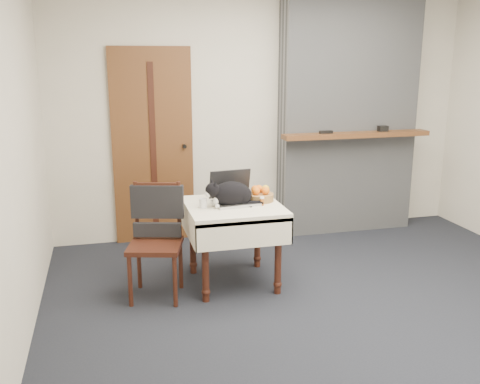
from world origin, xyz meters
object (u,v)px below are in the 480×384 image
at_px(laptop, 233,195).
at_px(side_table, 233,217).
at_px(pill_bottle, 262,201).
at_px(cat, 232,194).
at_px(door, 153,147).
at_px(cream_jar, 203,203).
at_px(fruit_basket, 260,195).
at_px(chair, 157,224).

bearing_deg(laptop, side_table, -110.75).
distance_m(laptop, pill_bottle, 0.26).
xyz_separation_m(laptop, cat, (-0.03, -0.09, 0.03)).
bearing_deg(door, cream_jar, -78.70).
distance_m(door, cat, 1.45).
xyz_separation_m(cat, fruit_basket, (0.27, 0.09, -0.05)).
bearing_deg(cat, side_table, 48.62).
distance_m(door, chair, 1.40).
bearing_deg(side_table, door, 112.10).
relative_size(door, cream_jar, 26.27).
distance_m(door, fruit_basket, 1.49).
bearing_deg(laptop, fruit_basket, -7.07).
distance_m(door, laptop, 1.38).
bearing_deg(door, cat, -69.10).
bearing_deg(fruit_basket, pill_bottle, -100.70).
relative_size(side_table, chair, 0.85).
relative_size(side_table, fruit_basket, 3.43).
distance_m(laptop, fruit_basket, 0.24).
relative_size(door, fruit_basket, 8.80).
bearing_deg(pill_bottle, door, 118.42).
bearing_deg(fruit_basket, chair, -174.50).
relative_size(pill_bottle, chair, 0.08).
height_order(door, side_table, door).
bearing_deg(chair, pill_bottle, 11.64).
distance_m(fruit_basket, chair, 0.91).
bearing_deg(cat, laptop, 59.80).
relative_size(side_table, cat, 1.59).
xyz_separation_m(door, cream_jar, (0.27, -1.34, -0.26)).
height_order(door, laptop, door).
relative_size(cat, cream_jar, 6.45).
height_order(side_table, cream_jar, cream_jar).
relative_size(pill_bottle, fruit_basket, 0.32).
height_order(door, chair, door).
height_order(laptop, fruit_basket, laptop).
xyz_separation_m(laptop, pill_bottle, (0.21, -0.15, -0.03)).
bearing_deg(pill_bottle, chair, 176.20).
xyz_separation_m(pill_bottle, chair, (-0.87, 0.06, -0.15)).
distance_m(side_table, pill_bottle, 0.28).
height_order(laptop, chair, laptop).
bearing_deg(side_table, cream_jar, -171.83).
bearing_deg(door, pill_bottle, -61.58).
bearing_deg(fruit_basket, door, 122.00).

